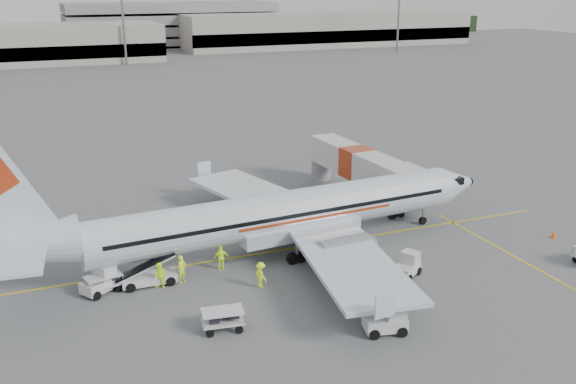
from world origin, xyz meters
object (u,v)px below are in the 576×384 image
at_px(aircraft, 283,185).
at_px(tug_aft, 99,280).
at_px(belt_loader, 148,266).
at_px(tug_fore, 407,265).
at_px(tug_mid, 385,318).
at_px(jet_bridge, 356,173).

height_order(aircraft, tug_aft, aircraft).
distance_m(belt_loader, tug_aft, 3.19).
bearing_deg(tug_fore, aircraft, 100.42).
bearing_deg(tug_fore, tug_mid, -162.31).
distance_m(aircraft, tug_aft, 14.16).
distance_m(tug_fore, tug_aft, 20.32).
bearing_deg(belt_loader, jet_bridge, 28.68).
relative_size(tug_fore, tug_mid, 0.88).
height_order(aircraft, jet_bridge, aircraft).
distance_m(jet_bridge, tug_mid, 24.36).
bearing_deg(tug_fore, belt_loader, 130.76).
height_order(tug_fore, tug_aft, tug_aft).
relative_size(jet_bridge, tug_aft, 7.75).
relative_size(aircraft, belt_loader, 7.92).
relative_size(aircraft, tug_aft, 16.67).
xyz_separation_m(tug_mid, tug_aft, (-14.54, 11.15, -0.04)).
height_order(aircraft, tug_fore, aircraft).
bearing_deg(aircraft, tug_mid, -88.97).
xyz_separation_m(tug_fore, tug_mid, (-5.08, -5.86, 0.11)).
xyz_separation_m(aircraft, tug_aft, (-13.37, -1.69, -4.34)).
xyz_separation_m(jet_bridge, tug_mid, (-9.83, -22.24, -1.39)).
xyz_separation_m(aircraft, tug_mid, (1.17, -12.84, -4.29)).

